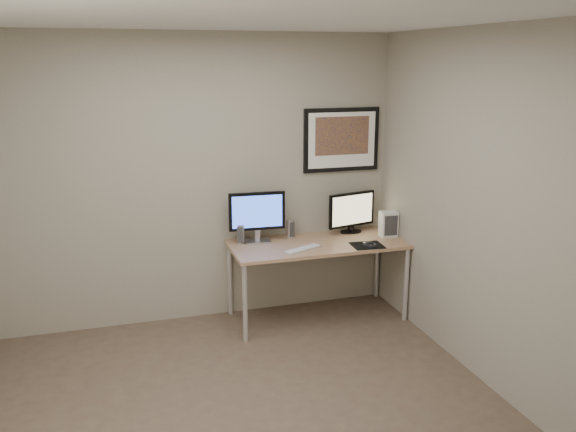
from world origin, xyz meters
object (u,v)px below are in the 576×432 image
object	(u,v)px
fan_unit	(388,224)
framed_art	(341,140)
desk	(317,250)
monitor_large	(257,215)
speaker_left	(241,234)
speaker_right	(290,229)
keyboard	(303,249)
monitor_tv	(352,211)

from	to	relation	value
fan_unit	framed_art	bearing A→B (deg)	140.28
desk	monitor_large	size ratio (longest dim) A/B	3.10
speaker_left	speaker_right	size ratio (longest dim) A/B	1.05
desk	speaker_right	bearing A→B (deg)	128.63
keyboard	desk	bearing A→B (deg)	14.15
desk	monitor_tv	xyz separation A→B (m)	(0.42, 0.22, 0.28)
monitor_large	monitor_tv	distance (m)	0.95
monitor_tv	keyboard	world-z (taller)	monitor_tv
framed_art	speaker_right	xyz separation A→B (m)	(-0.54, -0.10, -0.81)
framed_art	speaker_left	distance (m)	1.31
desk	framed_art	size ratio (longest dim) A/B	2.13
monitor_large	keyboard	size ratio (longest dim) A/B	1.36
framed_art	speaker_left	xyz separation A→B (m)	(-1.03, -0.15, -0.80)
desk	keyboard	bearing A→B (deg)	-141.24
framed_art	monitor_tv	size ratio (longest dim) A/B	1.50
framed_art	monitor_large	distance (m)	1.09
framed_art	monitor_large	bearing A→B (deg)	-169.89
speaker_right	keyboard	size ratio (longest dim) A/B	0.45
fan_unit	speaker_right	bearing A→B (deg)	168.26
speaker_right	keyboard	bearing A→B (deg)	-103.35
monitor_tv	framed_art	bearing A→B (deg)	110.26
speaker_left	keyboard	bearing A→B (deg)	-12.77
framed_art	speaker_right	size ratio (longest dim) A/B	4.39
monitor_large	monitor_tv	world-z (taller)	monitor_large
monitor_large	fan_unit	bearing A→B (deg)	-4.90
speaker_right	desk	bearing A→B (deg)	-63.98
desk	monitor_large	bearing A→B (deg)	161.35
speaker_right	fan_unit	distance (m)	0.93
desk	fan_unit	world-z (taller)	fan_unit
monitor_tv	keyboard	size ratio (longest dim) A/B	1.31
speaker_right	monitor_large	bearing A→B (deg)	177.46
keyboard	fan_unit	bearing A→B (deg)	-15.03
desk	monitor_large	xyz separation A→B (m)	(-0.52, 0.18, 0.33)
speaker_right	fan_unit	xyz separation A→B (m)	(0.90, -0.24, 0.04)
framed_art	fan_unit	xyz separation A→B (m)	(0.36, -0.33, -0.77)
speaker_left	keyboard	distance (m)	0.60
speaker_left	keyboard	world-z (taller)	speaker_left
monitor_large	keyboard	bearing A→B (deg)	-41.86
monitor_tv	fan_unit	world-z (taller)	monitor_tv
monitor_tv	monitor_large	bearing A→B (deg)	169.47
monitor_tv	fan_unit	xyz separation A→B (m)	(0.29, -0.22, -0.09)
framed_art	fan_unit	size ratio (longest dim) A/B	3.09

